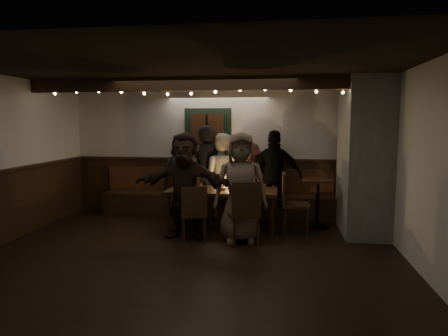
% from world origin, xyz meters
% --- Properties ---
extents(room, '(6.02, 5.01, 2.62)m').
position_xyz_m(room, '(1.07, 1.42, 1.07)').
color(room, black).
rests_on(room, ground).
extents(dining_table, '(1.93, 0.83, 0.84)m').
position_xyz_m(dining_table, '(0.25, 1.40, 0.63)').
color(dining_table, black).
rests_on(dining_table, ground).
extents(chair_near_left, '(0.51, 0.51, 0.88)m').
position_xyz_m(chair_near_left, '(-0.08, 0.54, 0.50)').
color(chair_near_left, black).
rests_on(chair_near_left, ground).
extents(chair_near_right, '(0.57, 0.57, 0.99)m').
position_xyz_m(chair_near_right, '(0.74, 0.44, 0.56)').
color(chair_near_right, black).
rests_on(chair_near_right, ground).
extents(chair_end, '(0.48, 0.48, 1.02)m').
position_xyz_m(chair_end, '(1.43, 1.28, 0.57)').
color(chair_end, black).
rests_on(chair_end, ground).
extents(high_top, '(0.55, 0.55, 0.87)m').
position_xyz_m(high_top, '(1.92, 1.67, 0.55)').
color(high_top, black).
rests_on(high_top, ground).
extents(person_a, '(0.84, 0.58, 1.67)m').
position_xyz_m(person_a, '(-0.66, 2.13, 0.83)').
color(person_a, black).
rests_on(person_a, ground).
extents(person_b, '(0.66, 0.44, 1.82)m').
position_xyz_m(person_b, '(-0.19, 2.16, 0.91)').
color(person_b, black).
rests_on(person_b, ground).
extents(person_c, '(0.88, 0.73, 1.66)m').
position_xyz_m(person_c, '(0.11, 2.17, 0.83)').
color(person_c, beige).
rests_on(person_c, ground).
extents(person_d, '(1.00, 0.63, 1.48)m').
position_xyz_m(person_d, '(0.66, 2.17, 0.74)').
color(person_d, '#3C1D17').
rests_on(person_d, ground).
extents(person_e, '(1.03, 0.46, 1.73)m').
position_xyz_m(person_e, '(1.15, 2.10, 0.86)').
color(person_e, black).
rests_on(person_e, ground).
extents(person_f, '(1.64, 0.67, 1.72)m').
position_xyz_m(person_f, '(-0.25, 0.72, 0.86)').
color(person_f, black).
rests_on(person_f, ground).
extents(person_g, '(0.92, 0.68, 1.73)m').
position_xyz_m(person_g, '(0.65, 0.65, 0.86)').
color(person_g, '#746053').
rests_on(person_g, ground).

